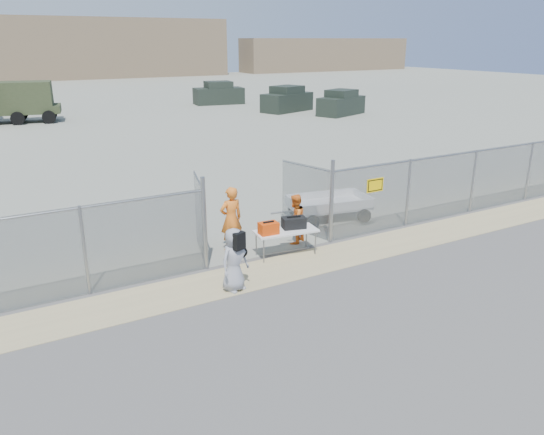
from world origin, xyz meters
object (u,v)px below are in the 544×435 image
security_worker_left (231,219)px  visitor (234,260)px  security_worker_right (295,219)px  utility_trailer (329,207)px  folding_table (286,243)px

security_worker_left → visitor: (-1.04, -2.37, -0.15)m
security_worker_left → security_worker_right: (1.87, -0.42, -0.19)m
security_worker_left → visitor: 2.59m
security_worker_right → utility_trailer: security_worker_right is taller
folding_table → utility_trailer: size_ratio=0.51×
folding_table → security_worker_right: (0.71, 0.68, 0.38)m
folding_table → utility_trailer: bearing=42.3°
security_worker_right → visitor: (-2.91, -1.94, 0.04)m
folding_table → security_worker_left: size_ratio=0.93×
visitor → utility_trailer: bearing=15.1°
folding_table → utility_trailer: (2.90, 2.03, 0.04)m
folding_table → security_worker_left: 1.69m
security_worker_right → visitor: bearing=5.4°
folding_table → security_worker_left: security_worker_left is taller
utility_trailer → visitor: bearing=-137.5°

